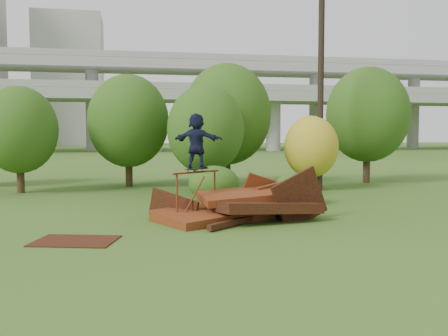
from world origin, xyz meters
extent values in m
plane|color=#2D5116|center=(0.00, 0.00, 0.00)|extent=(240.00, 240.00, 0.00)
cube|color=#4C190D|center=(-1.15, 1.91, 0.18)|extent=(3.93, 3.35, 0.56)
cube|color=black|center=(0.35, 1.61, 0.42)|extent=(3.47, 2.58, 0.61)
cube|color=#4C190D|center=(-0.35, 2.11, 0.70)|extent=(2.47, 1.75, 0.48)
cube|color=black|center=(1.45, 1.41, 0.65)|extent=(2.03, 0.68, 2.02)
cube|color=#4C190D|center=(0.65, 2.91, 0.55)|extent=(1.79, 0.53, 1.70)
cube|color=black|center=(-2.35, 2.31, 0.35)|extent=(1.50, 1.27, 1.19)
cube|color=black|center=(-0.85, 0.71, 0.12)|extent=(1.60, 1.45, 0.16)
cube|color=#4C190D|center=(1.05, 2.61, 0.95)|extent=(1.55, 0.81, 0.39)
cylinder|color=maroon|center=(-2.29, 1.71, 0.73)|extent=(0.06, 0.06, 1.47)
cylinder|color=maroon|center=(-0.98, 2.66, 0.73)|extent=(0.06, 0.06, 1.47)
cylinder|color=maroon|center=(-1.63, 2.19, 1.47)|extent=(1.59, 1.17, 0.06)
cube|color=black|center=(-1.62, 2.19, 1.57)|extent=(0.80, 0.66, 0.03)
cylinder|color=silver|center=(-1.81, 1.95, 1.53)|extent=(0.07, 0.06, 0.06)
cylinder|color=silver|center=(-1.91, 2.09, 1.53)|extent=(0.07, 0.06, 0.06)
cylinder|color=silver|center=(-1.33, 2.30, 1.53)|extent=(0.07, 0.06, 0.06)
cylinder|color=silver|center=(-1.44, 2.44, 1.53)|extent=(0.07, 0.06, 0.06)
imported|color=#151834|center=(-1.62, 2.19, 2.44)|extent=(1.63, 1.21, 1.71)
cube|color=#39180C|center=(-5.02, -0.45, 0.01)|extent=(2.27, 1.87, 0.03)
cylinder|color=black|center=(-8.46, 10.49, 0.78)|extent=(0.33, 0.33, 1.56)
ellipsoid|color=#254D14|center=(-8.46, 10.49, 2.83)|extent=(3.39, 3.39, 3.89)
cylinder|color=black|center=(-3.67, 12.30, 0.89)|extent=(0.35, 0.35, 1.78)
ellipsoid|color=#254D14|center=(-3.67, 12.30, 3.29)|extent=(4.03, 4.03, 4.63)
cylinder|color=black|center=(-0.33, 8.74, 0.78)|extent=(0.33, 0.33, 1.57)
ellipsoid|color=#254D14|center=(-0.33, 8.74, 2.84)|extent=(3.41, 3.41, 3.92)
cylinder|color=black|center=(1.26, 11.91, 0.98)|extent=(0.37, 0.37, 1.96)
ellipsoid|color=#254D14|center=(1.26, 11.91, 3.64)|extent=(4.48, 4.48, 5.15)
cylinder|color=black|center=(4.72, 9.04, 0.54)|extent=(0.29, 0.29, 1.09)
ellipsoid|color=#A58C19|center=(4.72, 9.04, 2.04)|extent=(2.53, 2.53, 2.91)
cylinder|color=black|center=(8.92, 11.79, 1.01)|extent=(0.37, 0.37, 2.01)
ellipsoid|color=#254D14|center=(8.92, 11.79, 3.67)|extent=(4.42, 4.42, 5.09)
ellipsoid|color=#254D14|center=(-0.40, 6.19, 0.70)|extent=(2.02, 1.87, 1.40)
ellipsoid|color=#254D14|center=(2.49, 4.71, 0.60)|extent=(1.69, 1.55, 1.20)
cylinder|color=black|center=(5.04, 8.78, 4.96)|extent=(0.28, 0.28, 9.92)
cube|color=gray|center=(0.00, 60.00, 8.00)|extent=(160.00, 9.00, 1.40)
cube|color=gray|center=(0.00, 66.00, 13.00)|extent=(160.00, 9.00, 1.40)
cylinder|color=gray|center=(-18.00, 60.00, 4.00)|extent=(2.20, 2.20, 8.00)
cylinder|color=gray|center=(0.00, 60.00, 4.00)|extent=(2.20, 2.20, 8.00)
cylinder|color=gray|center=(18.00, 60.00, 4.00)|extent=(2.20, 2.20, 8.00)
cube|color=#9E9E99|center=(-16.00, 102.00, 14.00)|extent=(14.00, 14.00, 28.00)
camera|label=1|loc=(-3.71, -13.09, 2.67)|focal=40.00mm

